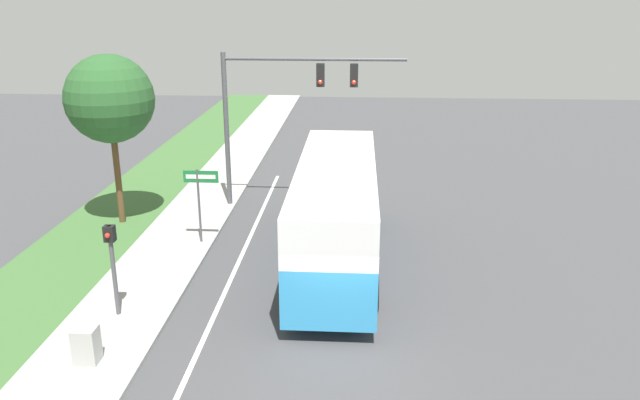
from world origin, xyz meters
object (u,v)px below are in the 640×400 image
street_sign (200,193)px  utility_cabinet (86,345)px  bus (336,206)px  signal_gantry (281,98)px  pedestrian_signal (112,255)px

street_sign → utility_cabinet: street_sign is taller
bus → street_sign: bus is taller
signal_gantry → utility_cabinet: bearing=-105.3°
pedestrian_signal → utility_cabinet: pedestrian_signal is taller
utility_cabinet → signal_gantry: bearing=74.7°
bus → street_sign: bearing=164.9°
pedestrian_signal → bus: bearing=34.8°
pedestrian_signal → utility_cabinet: size_ratio=3.01×
signal_gantry → street_sign: bearing=-118.9°
signal_gantry → pedestrian_signal: signal_gantry is taller
street_sign → pedestrian_signal: bearing=-101.2°
signal_gantry → pedestrian_signal: bearing=-109.5°
pedestrian_signal → street_sign: size_ratio=0.97×
bus → pedestrian_signal: bus is taller
signal_gantry → bus: bearing=-66.4°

